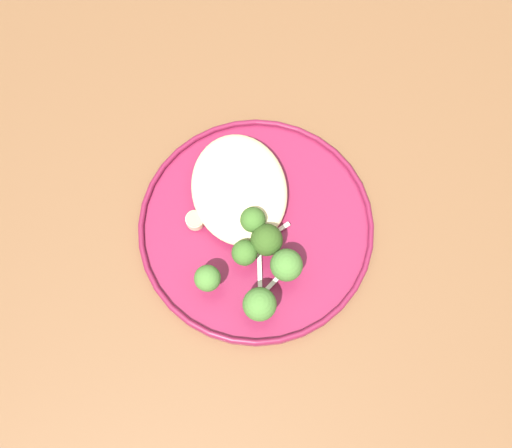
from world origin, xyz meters
name	(u,v)px	position (x,y,z in m)	size (l,w,h in m)	color
ground	(270,329)	(0.00, 0.00, 0.00)	(6.00, 6.00, 0.00)	#2D2B28
wooden_dining_table	(281,263)	(0.00, 0.00, 0.66)	(1.40, 1.00, 0.74)	brown
dinner_plate	(256,227)	(0.03, 0.03, 0.75)	(0.29, 0.29, 0.02)	maroon
noodle_bed	(239,189)	(0.08, 0.04, 0.77)	(0.15, 0.12, 0.03)	beige
seared_scallop_right_edge	(234,191)	(0.08, 0.05, 0.76)	(0.03, 0.03, 0.02)	#DBB77A
seared_scallop_rear_pale	(234,214)	(0.05, 0.05, 0.76)	(0.03, 0.03, 0.02)	beige
seared_scallop_tilted_round	(195,220)	(0.05, 0.10, 0.76)	(0.02, 0.02, 0.01)	beige
seared_scallop_large_seared	(262,197)	(0.06, 0.02, 0.76)	(0.03, 0.03, 0.02)	beige
broccoli_floret_small_sprig	(266,239)	(0.00, 0.02, 0.79)	(0.04, 0.04, 0.06)	#7A994C
broccoli_floret_front_edge	(245,254)	(-0.01, 0.05, 0.78)	(0.03, 0.03, 0.05)	#89A356
broccoli_floret_left_leaning	(286,265)	(-0.03, 0.01, 0.79)	(0.04, 0.04, 0.06)	#89A356
broccoli_floret_right_tilted	(253,220)	(0.03, 0.03, 0.79)	(0.03, 0.03, 0.05)	#7A994C
broccoli_floret_near_rim	(208,279)	(-0.03, 0.10, 0.78)	(0.03, 0.03, 0.05)	#89A356
broccoli_floret_rear_charred	(260,305)	(-0.07, 0.05, 0.79)	(0.04, 0.04, 0.06)	#89A356
onion_sliver_curled_piece	(260,267)	(-0.02, 0.04, 0.75)	(0.05, 0.01, 0.00)	silver
onion_sliver_short_strip	(270,286)	(-0.05, 0.03, 0.75)	(0.04, 0.01, 0.00)	silver
onion_sliver_pale_crescent	(277,231)	(0.02, 0.01, 0.75)	(0.04, 0.01, 0.00)	silver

